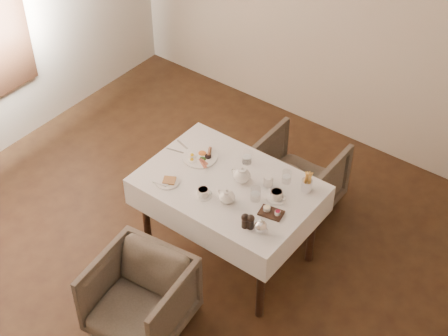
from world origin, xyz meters
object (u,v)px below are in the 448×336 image
armchair_near (140,297)px  armchair_far (296,177)px  breakfast_plate (200,157)px  table (229,195)px  teapot_centre (242,175)px

armchair_near → armchair_far: size_ratio=0.95×
armchair_near → breakfast_plate: breakfast_plate is taller
breakfast_plate → table: bearing=-22.0°
table → armchair_far: 0.87m
table → armchair_far: size_ratio=1.87×
breakfast_plate → armchair_far: bearing=51.7°
table → armchair_near: (-0.08, -0.92, -0.34)m
table → breakfast_plate: breakfast_plate is taller
armchair_far → breakfast_plate: 0.95m
armchair_near → breakfast_plate: (-0.26, 1.02, 0.47)m
table → teapot_centre: size_ratio=7.46×
armchair_far → teapot_centre: size_ratio=3.99×
table → breakfast_plate: size_ratio=4.78×
breakfast_plate → teapot_centre: 0.42m
armchair_near → table: bearing=77.5°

